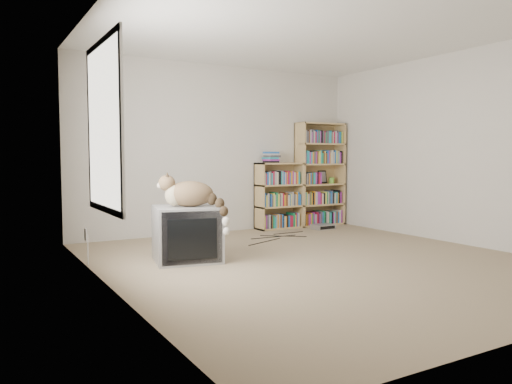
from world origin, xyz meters
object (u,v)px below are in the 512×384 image
bookcase_short (279,198)px  dvd_player (323,227)px  crt_tv (187,234)px  bookcase_tall (319,177)px  cat (195,197)px

bookcase_short → dvd_player: bookcase_short is taller
crt_tv → bookcase_tall: (3.02, 1.60, 0.51)m
crt_tv → dvd_player: bearing=34.4°
cat → bookcase_tall: size_ratio=0.43×
crt_tv → bookcase_short: 2.74m
cat → bookcase_short: 2.76m
bookcase_tall → dvd_player: size_ratio=5.11×
cat → bookcase_short: bookcase_short is taller
bookcase_tall → bookcase_short: 0.87m
crt_tv → bookcase_short: bearing=47.4°
bookcase_short → dvd_player: bearing=-37.9°
cat → crt_tv: bearing=137.2°
bookcase_tall → bookcase_short: (-0.80, 0.00, -0.32)m
bookcase_short → dvd_player: 0.83m
cat → dvd_player: (2.71, 1.27, -0.66)m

